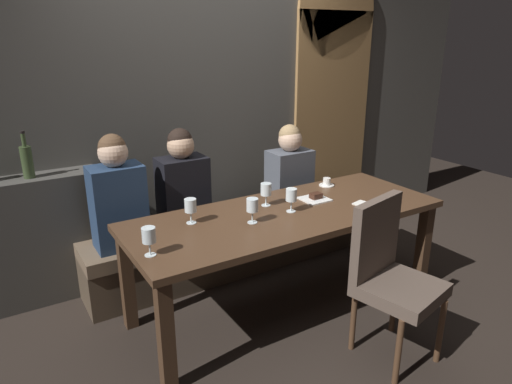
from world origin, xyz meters
name	(u,v)px	position (x,y,z in m)	size (l,w,h in m)	color
ground	(284,305)	(0.00, 0.00, 0.00)	(9.00, 9.00, 0.00)	black
back_wall_tiled	(205,83)	(0.00, 1.22, 1.50)	(6.00, 0.12, 3.00)	#4C4944
arched_door	(332,90)	(1.35, 1.15, 1.36)	(0.90, 0.05, 2.55)	olive
back_counter	(25,242)	(-1.55, 1.04, 0.47)	(1.10, 0.28, 0.95)	#413E3A
dining_table	(286,224)	(0.00, 0.00, 0.65)	(2.20, 0.84, 0.74)	#412B1C
banquette_bench	(237,242)	(0.00, 0.70, 0.23)	(2.50, 0.44, 0.45)	#4A3C2E
chair_near_side	(390,270)	(0.24, -0.72, 0.56)	(0.53, 0.53, 0.98)	#4C3321
diner_redhead	(117,195)	(-0.95, 0.68, 0.83)	(0.36, 0.24, 0.81)	navy
diner_bearded	(183,183)	(-0.45, 0.72, 0.82)	(0.36, 0.24, 0.79)	black
diner_far_end	(289,170)	(0.50, 0.67, 0.79)	(0.36, 0.24, 0.73)	#4C515B
wine_bottle_pale_label	(27,161)	(-1.45, 1.02, 1.07)	(0.08, 0.08, 0.33)	#384728
wine_glass_near_right	(252,206)	(-0.30, -0.04, 0.86)	(0.08, 0.08, 0.16)	silver
wine_glass_far_left	(190,206)	(-0.64, 0.16, 0.86)	(0.08, 0.08, 0.16)	silver
wine_glass_end_left	(266,190)	(-0.06, 0.17, 0.86)	(0.08, 0.08, 0.16)	silver
wine_glass_center_front	(149,236)	(-1.01, -0.14, 0.85)	(0.08, 0.08, 0.16)	silver
wine_glass_far_right	(291,196)	(0.03, -0.01, 0.85)	(0.08, 0.08, 0.16)	silver
espresso_cup	(327,183)	(0.60, 0.30, 0.77)	(0.12, 0.12, 0.06)	white
dessert_plate	(315,198)	(0.32, 0.09, 0.75)	(0.19, 0.19, 0.05)	white
folded_napkin	(362,204)	(0.54, -0.16, 0.74)	(0.11, 0.10, 0.01)	silver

